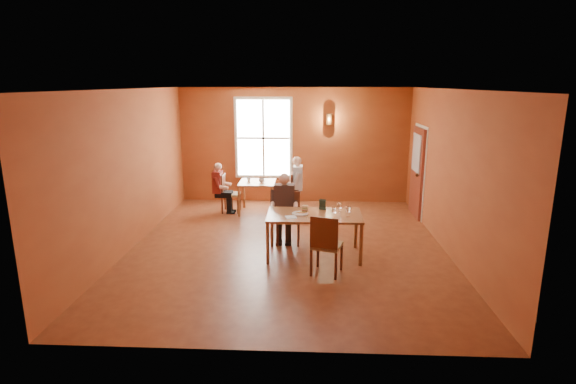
{
  "coord_description": "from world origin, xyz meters",
  "views": [
    {
      "loc": [
        0.41,
        -8.23,
        3.11
      ],
      "look_at": [
        0.0,
        0.2,
        1.05
      ],
      "focal_mm": 28.0,
      "sensor_mm": 36.0,
      "label": 1
    }
  ],
  "objects_px": {
    "main_table": "(314,235)",
    "diner_main": "(288,212)",
    "chair_empty": "(327,244)",
    "diner_white": "(285,186)",
    "diner_maroon": "(230,188)",
    "second_table": "(257,197)",
    "chair_diner_white": "(284,193)",
    "chair_diner_main": "(288,219)",
    "chair_diner_maroon": "(231,193)"
  },
  "relations": [
    {
      "from": "main_table",
      "to": "diner_white",
      "type": "height_order",
      "value": "diner_white"
    },
    {
      "from": "chair_diner_maroon",
      "to": "main_table",
      "type": "bearing_deg",
      "value": 35.63
    },
    {
      "from": "chair_diner_main",
      "to": "chair_diner_maroon",
      "type": "xyz_separation_m",
      "value": [
        -1.51,
        2.16,
        -0.03
      ]
    },
    {
      "from": "main_table",
      "to": "diner_main",
      "type": "xyz_separation_m",
      "value": [
        -0.5,
        0.62,
        0.26
      ]
    },
    {
      "from": "second_table",
      "to": "diner_white",
      "type": "height_order",
      "value": "diner_white"
    },
    {
      "from": "main_table",
      "to": "chair_diner_maroon",
      "type": "relative_size",
      "value": 1.8
    },
    {
      "from": "chair_diner_main",
      "to": "chair_diner_maroon",
      "type": "relative_size",
      "value": 1.07
    },
    {
      "from": "chair_diner_maroon",
      "to": "diner_maroon",
      "type": "bearing_deg",
      "value": -90.0
    },
    {
      "from": "chair_empty",
      "to": "diner_maroon",
      "type": "bearing_deg",
      "value": 138.73
    },
    {
      "from": "diner_main",
      "to": "diner_maroon",
      "type": "xyz_separation_m",
      "value": [
        -1.54,
        2.19,
        -0.06
      ]
    },
    {
      "from": "chair_diner_main",
      "to": "diner_main",
      "type": "xyz_separation_m",
      "value": [
        0.0,
        -0.03,
        0.15
      ]
    },
    {
      "from": "chair_diner_main",
      "to": "chair_empty",
      "type": "xyz_separation_m",
      "value": [
        0.71,
        -1.43,
        0.01
      ]
    },
    {
      "from": "main_table",
      "to": "chair_empty",
      "type": "distance_m",
      "value": 0.81
    },
    {
      "from": "diner_white",
      "to": "chair_diner_maroon",
      "type": "height_order",
      "value": "diner_white"
    },
    {
      "from": "chair_empty",
      "to": "second_table",
      "type": "bearing_deg",
      "value": 130.27
    },
    {
      "from": "diner_white",
      "to": "chair_diner_maroon",
      "type": "relative_size",
      "value": 1.41
    },
    {
      "from": "chair_diner_main",
      "to": "diner_maroon",
      "type": "relative_size",
      "value": 0.84
    },
    {
      "from": "main_table",
      "to": "chair_diner_white",
      "type": "distance_m",
      "value": 2.9
    },
    {
      "from": "diner_white",
      "to": "diner_maroon",
      "type": "height_order",
      "value": "diner_white"
    },
    {
      "from": "diner_main",
      "to": "diner_white",
      "type": "height_order",
      "value": "diner_white"
    },
    {
      "from": "diner_maroon",
      "to": "diner_main",
      "type": "bearing_deg",
      "value": 35.19
    },
    {
      "from": "diner_main",
      "to": "diner_maroon",
      "type": "relative_size",
      "value": 1.1
    },
    {
      "from": "main_table",
      "to": "chair_diner_white",
      "type": "relative_size",
      "value": 1.73
    },
    {
      "from": "second_table",
      "to": "chair_empty",
      "type": "bearing_deg",
      "value": -66.33
    },
    {
      "from": "chair_diner_maroon",
      "to": "chair_empty",
      "type": "bearing_deg",
      "value": 31.79
    },
    {
      "from": "diner_main",
      "to": "chair_diner_maroon",
      "type": "distance_m",
      "value": 2.66
    },
    {
      "from": "chair_diner_maroon",
      "to": "second_table",
      "type": "bearing_deg",
      "value": 90.0
    },
    {
      "from": "main_table",
      "to": "diner_main",
      "type": "bearing_deg",
      "value": 128.88
    },
    {
      "from": "chair_diner_main",
      "to": "chair_diner_white",
      "type": "xyz_separation_m",
      "value": [
        -0.21,
        2.16,
        -0.01
      ]
    },
    {
      "from": "chair_diner_white",
      "to": "diner_maroon",
      "type": "height_order",
      "value": "diner_maroon"
    },
    {
      "from": "chair_empty",
      "to": "chair_diner_white",
      "type": "xyz_separation_m",
      "value": [
        -0.92,
        3.58,
        -0.02
      ]
    },
    {
      "from": "main_table",
      "to": "chair_empty",
      "type": "bearing_deg",
      "value": -74.97
    },
    {
      "from": "chair_diner_main",
      "to": "diner_maroon",
      "type": "bearing_deg",
      "value": -54.44
    },
    {
      "from": "chair_diner_main",
      "to": "diner_white",
      "type": "height_order",
      "value": "diner_white"
    },
    {
      "from": "diner_main",
      "to": "diner_white",
      "type": "xyz_separation_m",
      "value": [
        -0.18,
        2.19,
        0.01
      ]
    },
    {
      "from": "diner_maroon",
      "to": "chair_diner_white",
      "type": "bearing_deg",
      "value": 90.0
    },
    {
      "from": "main_table",
      "to": "chair_diner_maroon",
      "type": "bearing_deg",
      "value": 125.63
    },
    {
      "from": "diner_white",
      "to": "diner_maroon",
      "type": "xyz_separation_m",
      "value": [
        -1.36,
        0.0,
        -0.07
      ]
    },
    {
      "from": "main_table",
      "to": "diner_maroon",
      "type": "xyz_separation_m",
      "value": [
        -2.04,
        2.81,
        0.2
      ]
    },
    {
      "from": "main_table",
      "to": "diner_white",
      "type": "distance_m",
      "value": 2.9
    },
    {
      "from": "diner_white",
      "to": "chair_diner_white",
      "type": "bearing_deg",
      "value": 90.0
    },
    {
      "from": "chair_diner_white",
      "to": "diner_white",
      "type": "relative_size",
      "value": 0.74
    },
    {
      "from": "main_table",
      "to": "chair_empty",
      "type": "xyz_separation_m",
      "value": [
        0.21,
        -0.78,
        0.12
      ]
    },
    {
      "from": "diner_main",
      "to": "chair_diner_white",
      "type": "xyz_separation_m",
      "value": [
        -0.21,
        2.19,
        -0.17
      ]
    },
    {
      "from": "diner_main",
      "to": "chair_diner_maroon",
      "type": "xyz_separation_m",
      "value": [
        -1.51,
        2.19,
        -0.19
      ]
    },
    {
      "from": "diner_main",
      "to": "chair_diner_white",
      "type": "distance_m",
      "value": 2.2
    },
    {
      "from": "chair_empty",
      "to": "diner_white",
      "type": "height_order",
      "value": "diner_white"
    },
    {
      "from": "main_table",
      "to": "diner_main",
      "type": "distance_m",
      "value": 0.84
    },
    {
      "from": "main_table",
      "to": "diner_maroon",
      "type": "height_order",
      "value": "diner_maroon"
    },
    {
      "from": "diner_main",
      "to": "diner_maroon",
      "type": "distance_m",
      "value": 2.68
    }
  ]
}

